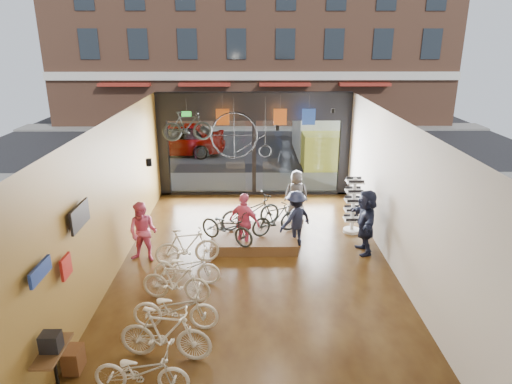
{
  "coord_description": "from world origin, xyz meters",
  "views": [
    {
      "loc": [
        -0.09,
        -10.34,
        5.67
      ],
      "look_at": [
        0.03,
        1.4,
        1.64
      ],
      "focal_mm": 32.0,
      "sensor_mm": 36.0,
      "label": 1
    }
  ],
  "objects_px": {
    "floor_bike_1": "(165,334)",
    "penny_farthing": "(244,137)",
    "customer_2": "(245,222)",
    "display_bike_left": "(227,227)",
    "floor_bike_0": "(141,371)",
    "customer_5": "(366,222)",
    "floor_bike_4": "(187,267)",
    "floor_bike_3": "(176,281)",
    "sunglasses_rack": "(353,205)",
    "display_platform": "(254,238)",
    "box_truck": "(319,136)",
    "floor_bike_2": "(175,308)",
    "display_bike_mid": "(276,219)",
    "customer_3": "(296,219)",
    "hung_bike": "(187,126)",
    "street_car": "(176,139)",
    "display_bike_right": "(251,211)",
    "customer_1": "(143,232)",
    "floor_bike_5": "(187,247)",
    "customer_4": "(296,194)"
  },
  "relations": [
    {
      "from": "display_bike_right",
      "to": "customer_4",
      "type": "relative_size",
      "value": 1.19
    },
    {
      "from": "display_platform",
      "to": "customer_2",
      "type": "height_order",
      "value": "customer_2"
    },
    {
      "from": "customer_1",
      "to": "street_car",
      "type": "bearing_deg",
      "value": 105.12
    },
    {
      "from": "floor_bike_3",
      "to": "customer_1",
      "type": "height_order",
      "value": "customer_1"
    },
    {
      "from": "floor_bike_1",
      "to": "penny_farthing",
      "type": "xyz_separation_m",
      "value": [
        1.34,
        7.85,
        1.98
      ]
    },
    {
      "from": "street_car",
      "to": "floor_bike_2",
      "type": "height_order",
      "value": "street_car"
    },
    {
      "from": "display_bike_left",
      "to": "penny_farthing",
      "type": "distance_m",
      "value": 3.91
    },
    {
      "from": "floor_bike_4",
      "to": "box_truck",
      "type": "bearing_deg",
      "value": -19.17
    },
    {
      "from": "floor_bike_0",
      "to": "customer_5",
      "type": "bearing_deg",
      "value": -38.57
    },
    {
      "from": "floor_bike_1",
      "to": "display_bike_left",
      "type": "xyz_separation_m",
      "value": [
        0.91,
        4.38,
        0.23
      ]
    },
    {
      "from": "floor_bike_5",
      "to": "customer_5",
      "type": "relative_size",
      "value": 0.92
    },
    {
      "from": "box_truck",
      "to": "customer_4",
      "type": "xyz_separation_m",
      "value": [
        -1.75,
        -7.32,
        -0.39
      ]
    },
    {
      "from": "display_bike_right",
      "to": "penny_farthing",
      "type": "height_order",
      "value": "penny_farthing"
    },
    {
      "from": "display_bike_mid",
      "to": "customer_2",
      "type": "bearing_deg",
      "value": 88.64
    },
    {
      "from": "display_bike_left",
      "to": "hung_bike",
      "type": "distance_m",
      "value": 4.05
    },
    {
      "from": "floor_bike_0",
      "to": "display_bike_right",
      "type": "relative_size",
      "value": 0.86
    },
    {
      "from": "box_truck",
      "to": "display_bike_left",
      "type": "xyz_separation_m",
      "value": [
        -3.88,
        -9.92,
        -0.42
      ]
    },
    {
      "from": "display_bike_mid",
      "to": "customer_2",
      "type": "xyz_separation_m",
      "value": [
        -0.87,
        -0.42,
        0.07
      ]
    },
    {
      "from": "display_bike_right",
      "to": "hung_bike",
      "type": "bearing_deg",
      "value": 19.05
    },
    {
      "from": "floor_bike_0",
      "to": "floor_bike_2",
      "type": "distance_m",
      "value": 1.8
    },
    {
      "from": "street_car",
      "to": "display_bike_left",
      "type": "xyz_separation_m",
      "value": [
        3.09,
        -10.92,
        -0.08
      ]
    },
    {
      "from": "customer_3",
      "to": "customer_2",
      "type": "bearing_deg",
      "value": -24.72
    },
    {
      "from": "customer_2",
      "to": "customer_1",
      "type": "bearing_deg",
      "value": 46.47
    },
    {
      "from": "floor_bike_4",
      "to": "floor_bike_5",
      "type": "relative_size",
      "value": 0.97
    },
    {
      "from": "box_truck",
      "to": "customer_4",
      "type": "relative_size",
      "value": 3.79
    },
    {
      "from": "floor_bike_1",
      "to": "sunglasses_rack",
      "type": "height_order",
      "value": "sunglasses_rack"
    },
    {
      "from": "display_bike_left",
      "to": "customer_1",
      "type": "height_order",
      "value": "customer_1"
    },
    {
      "from": "penny_farthing",
      "to": "floor_bike_1",
      "type": "bearing_deg",
      "value": -99.69
    },
    {
      "from": "display_bike_left",
      "to": "penny_farthing",
      "type": "xyz_separation_m",
      "value": [
        0.43,
        3.47,
        1.75
      ]
    },
    {
      "from": "floor_bike_0",
      "to": "floor_bike_3",
      "type": "xyz_separation_m",
      "value": [
        0.13,
        2.83,
        0.05
      ]
    },
    {
      "from": "customer_2",
      "to": "penny_farthing",
      "type": "distance_m",
      "value": 3.72
    },
    {
      "from": "floor_bike_2",
      "to": "display_bike_mid",
      "type": "relative_size",
      "value": 1.16
    },
    {
      "from": "customer_1",
      "to": "sunglasses_rack",
      "type": "height_order",
      "value": "sunglasses_rack"
    },
    {
      "from": "hung_bike",
      "to": "floor_bike_1",
      "type": "bearing_deg",
      "value": 173.23
    },
    {
      "from": "display_bike_left",
      "to": "customer_2",
      "type": "height_order",
      "value": "customer_2"
    },
    {
      "from": "display_platform",
      "to": "customer_5",
      "type": "bearing_deg",
      "value": -11.14
    },
    {
      "from": "display_bike_left",
      "to": "display_bike_right",
      "type": "bearing_deg",
      "value": 2.57
    },
    {
      "from": "floor_bike_4",
      "to": "floor_bike_3",
      "type": "bearing_deg",
      "value": 172.61
    },
    {
      "from": "street_car",
      "to": "floor_bike_0",
      "type": "distance_m",
      "value": 16.28
    },
    {
      "from": "customer_1",
      "to": "customer_3",
      "type": "height_order",
      "value": "same"
    },
    {
      "from": "street_car",
      "to": "display_bike_mid",
      "type": "relative_size",
      "value": 3.24
    },
    {
      "from": "box_truck",
      "to": "floor_bike_5",
      "type": "relative_size",
      "value": 3.57
    },
    {
      "from": "display_bike_right",
      "to": "hung_bike",
      "type": "distance_m",
      "value": 3.6
    },
    {
      "from": "box_truck",
      "to": "display_bike_left",
      "type": "bearing_deg",
      "value": -111.38
    },
    {
      "from": "floor_bike_3",
      "to": "customer_3",
      "type": "bearing_deg",
      "value": -34.9
    },
    {
      "from": "customer_5",
      "to": "penny_farthing",
      "type": "height_order",
      "value": "penny_farthing"
    },
    {
      "from": "display_bike_right",
      "to": "penny_farthing",
      "type": "relative_size",
      "value": 0.96
    },
    {
      "from": "floor_bike_3",
      "to": "penny_farthing",
      "type": "distance_m",
      "value": 6.39
    },
    {
      "from": "display_bike_left",
      "to": "customer_1",
      "type": "bearing_deg",
      "value": 136.54
    },
    {
      "from": "floor_bike_5",
      "to": "display_bike_left",
      "type": "bearing_deg",
      "value": -67.27
    }
  ]
}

